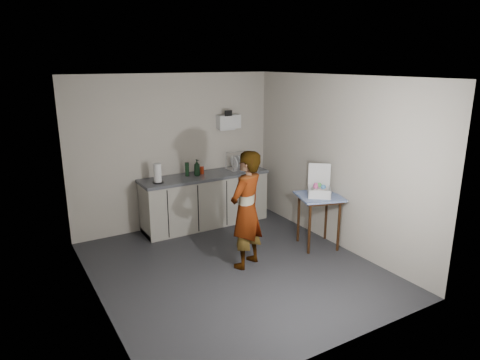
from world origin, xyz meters
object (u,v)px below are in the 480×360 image
kitchen_counter (205,201)px  paper_towel (158,174)px  soda_can (202,170)px  bakery_box (319,189)px  side_table (319,202)px  dark_bottle (187,169)px  dish_rack (239,166)px  standing_man (246,210)px  soap_bottle (197,168)px

kitchen_counter → paper_towel: bearing=-174.6°
soda_can → bakery_box: (1.10, -1.77, -0.05)m
side_table → soda_can: soda_can is taller
kitchen_counter → dark_bottle: size_ratio=9.60×
dark_bottle → side_table: bearing=-51.8°
dark_bottle → dish_rack: (0.98, -0.05, -0.05)m
soda_can → kitchen_counter: bearing=-76.5°
paper_towel → side_table: bearing=-39.5°
standing_man → soda_can: standing_man is taller
soap_bottle → bakery_box: size_ratio=0.59×
soda_can → paper_towel: 0.87m
soda_can → bakery_box: size_ratio=0.27×
paper_towel → bakery_box: (1.95, -1.62, -0.13)m
standing_man → paper_towel: bearing=-93.0°
standing_man → bakery_box: (1.28, -0.00, 0.10)m
soda_can → bakery_box: 2.08m
soap_bottle → dark_bottle: 0.17m
side_table → bakery_box: bakery_box is taller
kitchen_counter → dark_bottle: dark_bottle is taller
kitchen_counter → soda_can: soda_can is taller
standing_man → dark_bottle: size_ratio=7.07×
side_table → paper_towel: bearing=158.7°
soap_bottle → soda_can: size_ratio=2.20×
standing_man → bakery_box: standing_man is taller
standing_man → soda_can: (0.18, 1.76, 0.15)m
paper_towel → soap_bottle: bearing=6.7°
dish_rack → bakery_box: (0.39, -1.71, -0.05)m
soap_bottle → dish_rack: dish_rack is taller
paper_towel → standing_man: bearing=-67.5°
side_table → bakery_box: bearing=-167.6°
bakery_box → dark_bottle: bearing=165.9°
standing_man → side_table: bearing=154.4°
side_table → soap_bottle: soap_bottle is taller
kitchen_counter → dish_rack: (0.69, 0.01, 0.55)m
dark_bottle → bakery_box: bakery_box is taller
side_table → standing_man: standing_man is taller
kitchen_counter → standing_man: size_ratio=1.36×
soap_bottle → dish_rack: size_ratio=0.64×
kitchen_counter → bakery_box: (1.09, -1.70, 0.50)m
side_table → dish_rack: 1.78m
soda_can → standing_man: bearing=-95.8°
soda_can → paper_towel: size_ratio=0.41×
dark_bottle → paper_towel: paper_towel is taller
soap_bottle → soda_can: (0.12, 0.06, -0.08)m
soap_bottle → paper_towel: bearing=-173.3°
soda_can → soap_bottle: bearing=-152.1°
kitchen_counter → paper_towel: size_ratio=7.22×
standing_man → soap_bottle: size_ratio=5.91×
side_table → dark_bottle: bearing=146.4°
kitchen_counter → paper_towel: (-0.86, -0.08, 0.63)m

